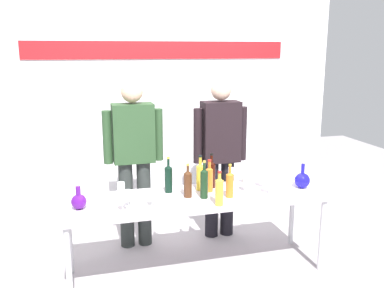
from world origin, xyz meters
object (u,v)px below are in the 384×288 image
Objects in this scene: wine_bottle_0 at (188,183)px; wine_glass_left_0 at (121,186)px; wine_bottle_1 at (169,178)px; wine_bottle_7 at (211,173)px; wine_glass_right_2 at (271,172)px; wine_glass_right_3 at (231,173)px; wine_bottle_3 at (219,190)px; wine_glass_right_4 at (269,182)px; display_table at (197,202)px; wine_glass_right_5 at (263,176)px; wine_glass_right_1 at (245,172)px; wine_bottle_4 at (200,176)px; wine_glass_right_0 at (246,180)px; presenter_right at (220,150)px; wine_glass_left_1 at (152,196)px; wine_glass_left_3 at (122,198)px; decanter_blue_left at (79,201)px; wine_bottle_2 at (204,182)px; decanter_blue_right at (302,180)px; wine_glass_left_2 at (128,195)px; wine_bottle_5 at (209,178)px; presenter_left at (134,154)px; wine_bottle_6 at (230,184)px.

wine_bottle_0 is 0.58m from wine_glass_left_0.
wine_bottle_1 reaches higher than wine_bottle_7.
wine_glass_right_2 is 0.87× the size of wine_glass_right_3.
wine_bottle_3 reaches higher than wine_glass_right_4.
display_table is at bearing 0.23° from wine_bottle_0.
wine_glass_right_5 is (0.87, -0.11, -0.02)m from wine_bottle_1.
wine_bottle_3 is 0.66m from wine_glass_right_1.
wine_bottle_4 reaches higher than wine_glass_right_0.
wine_glass_left_1 is (-0.87, -0.83, -0.14)m from presenter_right.
wine_bottle_4 is 2.32× the size of wine_glass_left_0.
wine_glass_left_3 is (-0.78, 0.08, -0.02)m from wine_bottle_3.
wine_glass_right_2 is (1.81, 0.25, 0.03)m from decanter_blue_left.
wine_bottle_7 is at bearing -178.74° from wine_glass_right_2.
decanter_blue_right is at bearing 1.22° from wine_bottle_2.
wine_glass_left_2 is (-0.61, -0.09, 0.15)m from display_table.
wine_bottle_3 is 2.00× the size of wine_glass_right_0.
wine_bottle_5 is 1.85× the size of wine_glass_right_4.
wine_bottle_0 is 0.92× the size of wine_bottle_1.
wine_bottle_7 is 2.05× the size of wine_glass_right_1.
presenter_right is 1.00m from wine_bottle_3.
wine_glass_right_5 is at bearing -9.26° from wine_bottle_4.
wine_bottle_4 is at bearing 170.74° from wine_glass_right_5.
presenter_left is 1.11m from wine_bottle_3.
wine_bottle_0 is at bearing -13.05° from wine_glass_left_0.
wine_bottle_3 is at bearing -166.08° from decanter_blue_right.
wine_glass_left_1 is (0.22, -0.28, -0.01)m from wine_glass_left_0.
wine_bottle_6 is (0.27, -0.10, 0.18)m from display_table.
wine_glass_right_3 reaches higher than wine_glass_right_1.
wine_bottle_0 is 0.74m from wine_glass_right_5.
decanter_blue_left reaches higher than wine_glass_left_0.
wine_glass_left_1 is 0.20m from wine_glass_left_2.
wine_bottle_4 is (0.16, 0.15, 0.01)m from wine_bottle_0.
wine_bottle_2 reaches higher than wine_bottle_3.
wine_bottle_6 is 2.06× the size of wine_glass_left_3.
wine_glass_left_3 is at bearing -162.50° from wine_bottle_0.
decanter_blue_left is 0.59× the size of wine_bottle_4.
wine_bottle_5 is at bearing -170.13° from wine_glass_right_2.
wine_glass_left_3 is at bearing -175.10° from decanter_blue_right.
presenter_right is 12.71× the size of wine_glass_left_1.
wine_glass_right_2 is (0.54, 0.31, -0.02)m from wine_bottle_6.
wine_glass_left_0 is at bearing -174.84° from wine_glass_right_1.
wine_glass_right_5 is at bearing 5.19° from display_table.
display_table is at bearing 159.94° from wine_bottle_6.
wine_glass_right_2 reaches higher than display_table.
decanter_blue_left is 1.22× the size of wine_glass_right_1.
wine_bottle_5 and wine_bottle_6 have the same top height.
wine_bottle_3 is 0.43m from wine_glass_right_0.
display_table is 10.00× the size of decanter_blue_right.
wine_bottle_0 reaches higher than wine_glass_right_5.
display_table is 14.58× the size of wine_glass_right_5.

